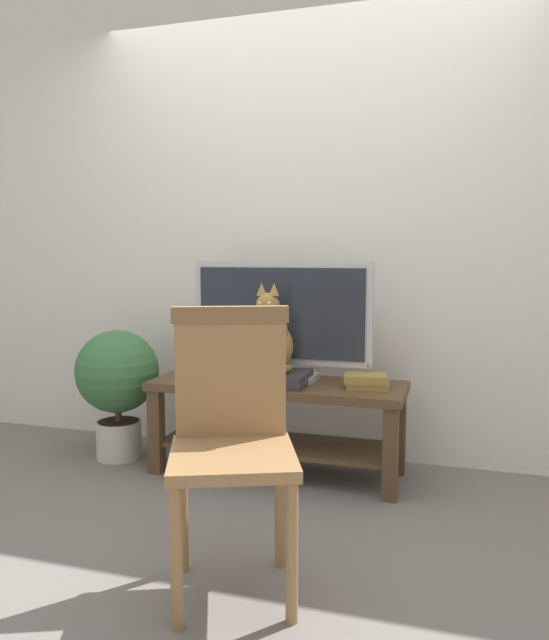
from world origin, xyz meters
TOP-DOWN VIEW (x-y plane):
  - ground_plane at (0.00, 0.00)m, footprint 12.00×12.00m
  - back_wall at (0.00, 0.94)m, footprint 7.00×0.12m
  - tv_stand at (-0.07, 0.50)m, footprint 1.33×0.47m
  - tv at (-0.07, 0.57)m, footprint 0.97×0.20m
  - media_box at (-0.10, 0.45)m, footprint 0.39×0.29m
  - cat at (-0.10, 0.44)m, footprint 0.23×0.32m
  - wooden_chair at (0.09, -0.59)m, footprint 0.55×0.55m
  - book_stack at (0.39, 0.49)m, footprint 0.24×0.20m
  - potted_plant at (-1.01, 0.47)m, footprint 0.47×0.47m

SIDE VIEW (x-z plane):
  - ground_plane at x=0.00m, z-range 0.00..0.00m
  - tv_stand at x=-0.07m, z-range 0.10..0.60m
  - potted_plant at x=-1.01m, z-range 0.08..0.82m
  - media_box at x=-0.10m, z-range 0.49..0.56m
  - book_stack at x=0.39m, z-range 0.49..0.56m
  - wooden_chair at x=0.09m, z-range 0.08..1.06m
  - cat at x=-0.10m, z-range 0.50..0.96m
  - tv at x=-0.07m, z-range 0.51..1.14m
  - back_wall at x=0.00m, z-range 0.00..2.80m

